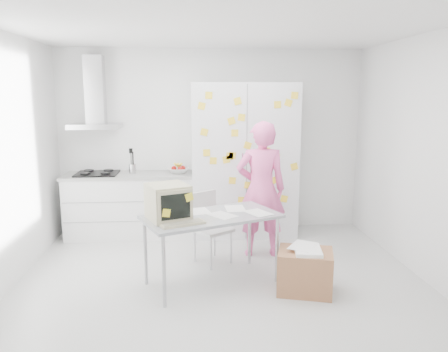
{
  "coord_description": "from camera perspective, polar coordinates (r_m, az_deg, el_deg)",
  "views": [
    {
      "loc": [
        -0.33,
        -4.54,
        2.04
      ],
      "look_at": [
        0.08,
        0.64,
        1.07
      ],
      "focal_mm": 35.0,
      "sensor_mm": 36.0,
      "label": 1
    }
  ],
  "objects": [
    {
      "name": "floor",
      "position": [
        4.99,
        -0.36,
        -13.63
      ],
      "size": [
        4.5,
        4.0,
        0.02
      ],
      "primitive_type": "cube",
      "color": "silver",
      "rests_on": "ground"
    },
    {
      "name": "walls",
      "position": [
        5.31,
        -0.95,
        3.16
      ],
      "size": [
        4.52,
        4.01,
        2.7
      ],
      "color": "white",
      "rests_on": "ground"
    },
    {
      "name": "ceiling",
      "position": [
        4.6,
        -0.4,
        18.88
      ],
      "size": [
        4.5,
        4.0,
        0.02
      ],
      "primitive_type": "cube",
      "color": "white",
      "rests_on": "walls"
    },
    {
      "name": "counter_run",
      "position": [
        6.49,
        -12.11,
        -3.61
      ],
      "size": [
        1.84,
        0.63,
        1.28
      ],
      "color": "white",
      "rests_on": "ground"
    },
    {
      "name": "range_hood",
      "position": [
        6.51,
        -16.47,
        9.47
      ],
      "size": [
        0.7,
        0.48,
        1.01
      ],
      "color": "silver",
      "rests_on": "walls"
    },
    {
      "name": "tall_cabinet",
      "position": [
        6.33,
        2.58,
        2.07
      ],
      "size": [
        1.5,
        0.68,
        2.2
      ],
      "color": "silver",
      "rests_on": "ground"
    },
    {
      "name": "person",
      "position": [
        5.52,
        4.86,
        -1.76
      ],
      "size": [
        0.64,
        0.43,
        1.72
      ],
      "primitive_type": "imported",
      "rotation": [
        0.0,
        0.0,
        3.11
      ],
      "color": "pink",
      "rests_on": "ground"
    },
    {
      "name": "desk",
      "position": [
        4.58,
        -5.15,
        -4.35
      ],
      "size": [
        1.59,
        1.21,
        1.13
      ],
      "rotation": [
        0.0,
        0.0,
        0.4
      ],
      "color": "#92969B",
      "rests_on": "ground"
    },
    {
      "name": "chair",
      "position": [
        5.38,
        -1.97,
        -6.13
      ],
      "size": [
        0.55,
        0.55,
        0.87
      ],
      "rotation": [
        0.0,
        0.0,
        0.63
      ],
      "color": "silver",
      "rests_on": "ground"
    },
    {
      "name": "cardboard_box",
      "position": [
        4.73,
        10.54,
        -12.05
      ],
      "size": [
        0.65,
        0.58,
        0.49
      ],
      "rotation": [
        0.0,
        0.0,
        -0.28
      ],
      "color": "#A66E48",
      "rests_on": "ground"
    }
  ]
}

